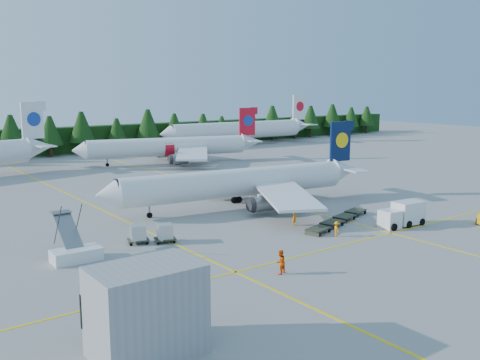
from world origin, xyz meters
TOP-DOWN VIEW (x-y plane):
  - ground at (0.00, 0.00)m, footprint 320.00×320.00m
  - taxi_stripe_a at (-14.00, 20.00)m, footprint 0.25×120.00m
  - taxi_stripe_b at (6.00, 20.00)m, footprint 0.25×120.00m
  - taxi_stripe_cross at (0.00, -6.00)m, footprint 80.00×0.25m
  - treeline_hedge at (0.00, 82.00)m, footprint 220.00×4.00m
  - terminal_building at (-26.00, -14.00)m, footprint 6.00×4.00m
  - airliner_navy at (-0.43, 13.40)m, footprint 35.33×28.89m
  - airliner_red at (12.14, 53.79)m, footprint 36.28×29.46m
  - airliner_far_right at (42.15, 72.06)m, footprint 44.62×6.47m
  - airstairs at (-23.43, 4.90)m, footprint 4.21×5.71m
  - service_truck at (9.26, -4.79)m, footprint 5.59×2.45m
  - dolly_train at (4.54, 0.08)m, footprint 12.38×5.53m
  - uld_pair at (-15.64, 5.60)m, footprint 4.64×3.28m
  - crew_a at (0.06, 2.36)m, footprint 0.79×0.72m
  - crew_b at (-11.33, -8.48)m, footprint 1.12×0.95m
  - crew_c at (0.48, -3.51)m, footprint 0.68×0.78m

SIDE VIEW (x-z plane):
  - ground at x=0.00m, z-range 0.00..0.00m
  - taxi_stripe_a at x=-14.00m, z-range 0.00..0.01m
  - taxi_stripe_b at x=6.00m, z-range 0.00..0.01m
  - taxi_stripe_cross at x=0.00m, z-range 0.00..0.01m
  - dolly_train at x=4.54m, z-range 0.42..0.57m
  - crew_c at x=0.48m, z-range 0.00..1.57m
  - airstairs at x=-23.43m, z-range -1.06..2.69m
  - crew_a at x=0.06m, z-range 0.00..1.82m
  - crew_b at x=-11.33m, z-range 0.00..2.01m
  - uld_pair at x=-15.64m, z-range 0.27..1.80m
  - service_truck at x=9.26m, z-range -0.01..2.61m
  - terminal_building at x=-26.00m, z-range 0.00..5.20m
  - treeline_hedge at x=0.00m, z-range 0.00..6.00m
  - airliner_navy at x=-0.43m, z-range -2.05..8.25m
  - airliner_red at x=12.14m, z-range -2.15..8.63m
  - airliner_far_right at x=42.15m, z-range -2.42..10.55m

